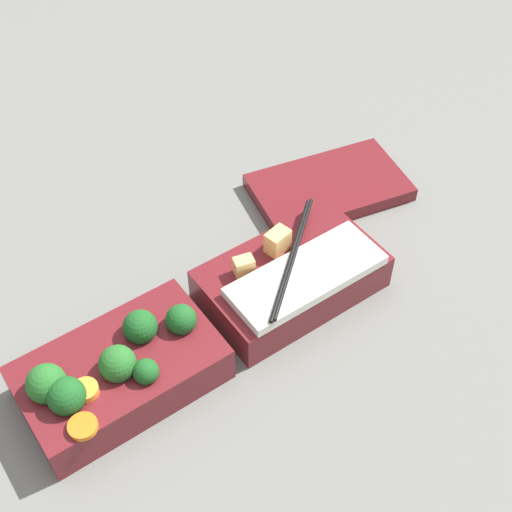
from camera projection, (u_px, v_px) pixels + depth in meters
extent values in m
plane|color=slate|center=(215.00, 334.00, 0.81)|extent=(3.00, 3.00, 0.00)
cube|color=maroon|center=(122.00, 374.00, 0.75)|extent=(0.21, 0.12, 0.05)
sphere|color=#19511E|center=(140.00, 327.00, 0.75)|extent=(0.04, 0.04, 0.04)
sphere|color=#236023|center=(118.00, 364.00, 0.72)|extent=(0.04, 0.04, 0.04)
sphere|color=#19511E|center=(67.00, 396.00, 0.69)|extent=(0.04, 0.04, 0.04)
sphere|color=#19511E|center=(180.00, 318.00, 0.76)|extent=(0.03, 0.03, 0.03)
sphere|color=#19511E|center=(146.00, 372.00, 0.71)|extent=(0.03, 0.03, 0.03)
sphere|color=#236023|center=(46.00, 384.00, 0.70)|extent=(0.04, 0.04, 0.04)
cylinder|color=orange|center=(83.00, 426.00, 0.68)|extent=(0.03, 0.03, 0.01)
cylinder|color=orange|center=(85.00, 390.00, 0.70)|extent=(0.04, 0.04, 0.01)
cube|color=maroon|center=(291.00, 279.00, 0.84)|extent=(0.21, 0.12, 0.05)
cube|color=silver|center=(306.00, 276.00, 0.80)|extent=(0.18, 0.07, 0.01)
cube|color=#EAB266|center=(244.00, 266.00, 0.81)|extent=(0.03, 0.02, 0.02)
cube|color=#EAB266|center=(278.00, 241.00, 0.83)|extent=(0.03, 0.03, 0.03)
cylinder|color=black|center=(296.00, 257.00, 0.81)|extent=(0.15, 0.13, 0.01)
cylinder|color=black|center=(290.00, 256.00, 0.81)|extent=(0.15, 0.13, 0.01)
cube|color=maroon|center=(329.00, 187.00, 0.97)|extent=(0.23, 0.16, 0.02)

